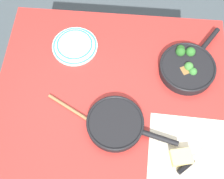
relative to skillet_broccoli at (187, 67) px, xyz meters
The scene contains 9 objects.
ground_plane 0.89m from the skillet_broccoli, 22.73° to the left, with size 14.00×14.00×0.00m, color #424C51.
dining_table_red 0.40m from the skillet_broccoli, 22.73° to the left, with size 1.09×0.92×0.77m.
skillet_broccoli is the anchor object (origin of this frame).
skillet_eggs 0.44m from the skillet_broccoli, 44.73° to the left, with size 0.40×0.25×0.05m.
wooden_spoon 0.54m from the skillet_broccoli, 33.27° to the left, with size 0.31×0.19×0.02m.
parchment_sheet 0.40m from the skillet_broccoli, 92.14° to the left, with size 0.37×0.31×0.00m.
grater_knife 0.45m from the skillet_broccoli, 92.19° to the left, with size 0.19×0.17×0.02m.
cheese_block 0.44m from the skillet_broccoli, 85.83° to the left, with size 0.10×0.09×0.04m.
dinner_plate_stack 0.56m from the skillet_broccoli, ahead, with size 0.23×0.23×0.03m.
Camera 1 is at (-0.05, 0.63, 2.09)m, focal length 50.00 mm.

